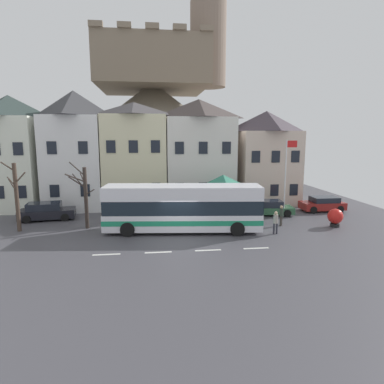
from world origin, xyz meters
TOP-DOWN VIEW (x-y plane):
  - ground_plane at (0.00, -0.00)m, footprint 40.00×60.00m
  - townhouse_00 at (-14.82, 12.49)m, footprint 5.47×7.04m
  - townhouse_01 at (-8.94, 12.39)m, footprint 5.21×6.84m
  - townhouse_02 at (-3.32, 11.60)m, footprint 5.83×5.26m
  - townhouse_03 at (2.92, 11.80)m, footprint 6.47×5.67m
  - townhouse_04 at (9.80, 11.90)m, footprint 5.76×5.86m
  - hilltop_castle at (-1.25, 28.04)m, footprint 37.86×37.86m
  - transit_bus at (0.39, 2.13)m, footprint 11.35×3.73m
  - bus_shelter at (4.18, 6.13)m, footprint 3.60×3.60m
  - parked_car_00 at (-10.41, 6.91)m, footprint 4.53×2.38m
  - parked_car_01 at (8.41, 6.38)m, footprint 4.08×2.31m
  - parked_car_02 at (13.81, 7.25)m, footprint 3.87×1.97m
  - pedestrian_00 at (6.79, 0.69)m, footprint 0.33×0.33m
  - pedestrian_01 at (8.03, 2.74)m, footprint 0.30×0.30m
  - pedestrian_02 at (4.08, 3.91)m, footprint 0.35×0.35m
  - pedestrian_03 at (6.50, 4.33)m, footprint 0.29×0.38m
  - public_bench at (4.20, 8.02)m, footprint 1.58×0.48m
  - flagpole at (9.52, 5.66)m, footprint 0.95×0.10m
  - harbour_buoy at (11.98, 1.94)m, footprint 1.14×1.14m
  - bare_tree_00 at (-6.70, 3.86)m, footprint 2.03×1.53m
  - bare_tree_01 at (-11.39, 3.62)m, footprint 1.53×1.30m

SIDE VIEW (x-z plane):
  - ground_plane at x=0.00m, z-range -0.06..0.00m
  - public_bench at x=4.20m, z-range 0.04..0.91m
  - parked_car_01 at x=8.41m, z-range -0.01..1.26m
  - parked_car_02 at x=13.81m, z-range -0.01..1.31m
  - parked_car_00 at x=-10.41m, z-range -0.02..1.42m
  - harbour_buoy at x=11.98m, z-range 0.07..1.47m
  - pedestrian_03 at x=6.50m, z-range 0.01..1.58m
  - pedestrian_01 at x=8.03m, z-range 0.08..1.67m
  - pedestrian_02 at x=4.08m, z-range 0.13..1.63m
  - pedestrian_00 at x=6.79m, z-range 0.16..1.78m
  - transit_bus at x=0.39m, z-range 0.02..3.37m
  - bare_tree_00 at x=-6.70m, z-range -0.02..5.01m
  - bare_tree_01 at x=-11.39m, z-range 0.05..5.14m
  - bus_shelter at x=4.18m, z-range 1.18..4.80m
  - flagpole at x=9.52m, z-range 0.55..7.07m
  - townhouse_04 at x=9.80m, z-range 0.00..9.29m
  - townhouse_02 at x=-3.32m, z-range 0.00..9.97m
  - townhouse_03 at x=2.92m, z-range 0.00..10.34m
  - townhouse_00 at x=-14.82m, z-range 0.00..10.56m
  - townhouse_01 at x=-8.94m, z-range 0.00..11.04m
  - hilltop_castle at x=-1.25m, z-range -4.08..19.72m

